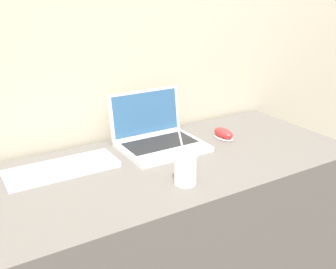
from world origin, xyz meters
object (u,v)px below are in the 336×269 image
object	(u,v)px
computer_mouse	(223,134)
drink_cup	(185,169)
external_keyboard	(62,169)
laptop	(157,136)

from	to	relation	value
computer_mouse	drink_cup	bearing A→B (deg)	-144.65
drink_cup	external_keyboard	bearing A→B (deg)	137.21
computer_mouse	external_keyboard	distance (m)	0.71
drink_cup	external_keyboard	world-z (taller)	drink_cup
laptop	drink_cup	xyz separation A→B (m)	(-0.08, -0.34, 0.01)
laptop	external_keyboard	world-z (taller)	laptop
computer_mouse	external_keyboard	size ratio (longest dim) A/B	0.28
external_keyboard	drink_cup	bearing A→B (deg)	-42.79
drink_cup	external_keyboard	distance (m)	0.45
laptop	drink_cup	distance (m)	0.35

